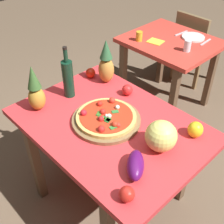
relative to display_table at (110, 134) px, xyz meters
The scene contains 21 objects.
ground_plane 0.66m from the display_table, ahead, with size 10.00×10.00×0.00m, color brown.
display_table is the anchor object (origin of this frame).
background_table 1.35m from the display_table, 110.57° to the left, with size 0.85×0.74×0.76m.
dining_chair 1.95m from the display_table, 106.99° to the left, with size 0.40×0.40×0.85m.
pizza_board 0.11m from the display_table, 159.11° to the right, with size 0.43×0.43×0.03m, color brown.
pizza 0.14m from the display_table, 155.63° to the right, with size 0.38×0.38×0.06m.
wine_bottle 0.48m from the display_table, behind, with size 0.08×0.08×0.37m.
pineapple_left 0.54m from the display_table, 139.86° to the left, with size 0.12×0.12×0.34m.
pineapple_right 0.56m from the display_table, 150.75° to the right, with size 0.11×0.11×0.32m.
melon 0.40m from the display_table, ahead, with size 0.18×0.18×0.18m, color #E3E06F.
bell_pepper 0.54m from the display_table, 33.43° to the left, with size 0.09×0.09×0.10m, color yellow.
eggplant 0.43m from the display_table, 24.64° to the right, with size 0.20×0.09×0.09m, color #521158.
tomato_by_bottle 0.36m from the display_table, 114.95° to the left, with size 0.08×0.08×0.08m, color red.
tomato_at_corner 0.58m from the display_table, 152.00° to the left, with size 0.08×0.08×0.08m, color red.
tomato_beside_pepper 0.58m from the display_table, 35.40° to the right, with size 0.08×0.08×0.08m, color red.
drinking_glass_juice 1.24m from the display_table, 123.61° to the left, with size 0.06×0.06×0.09m, color gold.
drinking_glass_water 1.21m from the display_table, 101.59° to the left, with size 0.06×0.06×0.10m, color silver.
dinner_plate 1.50m from the display_table, 103.84° to the left, with size 0.22×0.22×0.02m, color white.
fork_utensil 1.54m from the display_table, 108.93° to the left, with size 0.02×0.18×0.01m, color silver.
knife_utensil 1.47m from the display_table, 98.52° to the left, with size 0.02×0.18×0.01m, color silver.
napkin_folded 1.25m from the display_table, 116.38° to the left, with size 0.14×0.12×0.01m, color yellow.
Camera 1 is at (1.01, -0.95, 1.96)m, focal length 46.43 mm.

